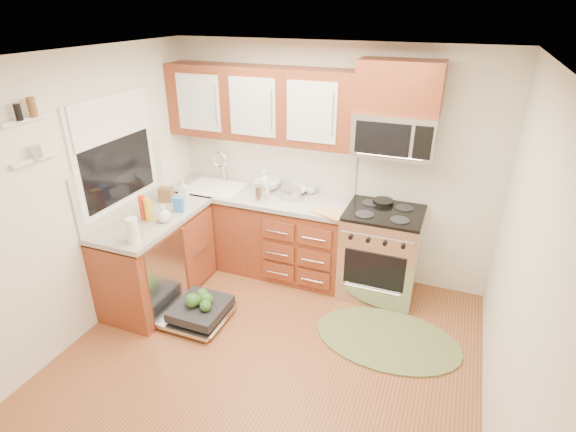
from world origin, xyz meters
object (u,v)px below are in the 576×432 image
at_px(microwave, 395,134).
at_px(paper_towel_roll, 133,231).
at_px(rug, 387,339).
at_px(cutting_board, 330,213).
at_px(cup, 311,190).
at_px(stock_pot, 291,193).
at_px(upper_cabinets, 260,104).
at_px(sink, 215,198).
at_px(range, 381,253).
at_px(skillet, 383,202).
at_px(bowl_b, 267,185).
at_px(bowl_a, 296,191).
at_px(dishwasher, 197,311).

distance_m(microwave, paper_towel_roll, 2.54).
distance_m(rug, cutting_board, 1.31).
bearing_deg(cup, stock_pot, -124.76).
xyz_separation_m(upper_cabinets, sink, (-0.52, -0.16, -1.07)).
relative_size(range, skillet, 4.46).
xyz_separation_m(microwave, bowl_b, (-1.36, 0.05, -0.73)).
xyz_separation_m(upper_cabinets, bowl_b, (0.04, 0.03, -0.90)).
xyz_separation_m(range, microwave, (0.00, 0.12, 1.23)).
bearing_deg(microwave, cutting_board, -146.58).
bearing_deg(cutting_board, bowl_b, 156.16).
height_order(microwave, bowl_a, microwave).
relative_size(sink, dishwasher, 0.89).
bearing_deg(rug, bowl_a, 143.92).
distance_m(sink, skillet, 1.89).
height_order(skillet, paper_towel_roll, paper_towel_roll).
height_order(range, sink, range).
bearing_deg(cup, paper_towel_roll, -123.65).
bearing_deg(paper_towel_roll, microwave, 38.12).
relative_size(microwave, paper_towel_roll, 3.28).
bearing_deg(cup, bowl_b, -174.35).
xyz_separation_m(microwave, rug, (0.25, -0.86, -1.69)).
relative_size(skillet, stock_pot, 0.99).
relative_size(upper_cabinets, rug, 1.54).
bearing_deg(cup, dishwasher, -116.90).
relative_size(dishwasher, cup, 5.90).
distance_m(range, skillet, 0.53).
bearing_deg(cutting_board, microwave, 33.42).
relative_size(sink, cutting_board, 1.96).
xyz_separation_m(rug, paper_towel_roll, (-2.18, -0.65, 1.03)).
bearing_deg(skillet, dishwasher, -138.54).
bearing_deg(bowl_b, skillet, 0.57).
bearing_deg(skillet, upper_cabinets, -178.39).
xyz_separation_m(stock_pot, cutting_board, (0.50, -0.22, -0.05)).
distance_m(microwave, sink, 2.13).
xyz_separation_m(dishwasher, cup, (0.68, 1.35, 0.87)).
height_order(microwave, bowl_b, microwave).
bearing_deg(range, sink, -179.70).
xyz_separation_m(upper_cabinets, cup, (0.55, 0.07, -0.90)).
height_order(range, rug, range).
height_order(dishwasher, rug, dishwasher).
bearing_deg(paper_towel_roll, skillet, 40.06).
xyz_separation_m(sink, stock_pot, (0.93, 0.02, 0.19)).
height_order(microwave, cutting_board, microwave).
xyz_separation_m(range, cutting_board, (-0.50, -0.21, 0.46)).
distance_m(skillet, bowl_b, 1.31).
relative_size(skillet, bowl_b, 0.71).
distance_m(sink, bowl_a, 0.95).
relative_size(skillet, bowl_a, 0.84).
bearing_deg(microwave, skillet, 130.38).
bearing_deg(sink, range, 0.30).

